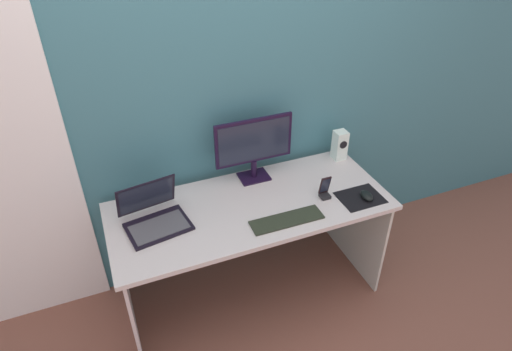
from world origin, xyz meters
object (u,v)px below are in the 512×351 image
Objects in this scene: mouse at (367,196)px; phone_in_dock at (325,190)px; laptop at (154,216)px; monitor at (254,145)px; keyboard_external at (287,220)px; speaker_right at (340,145)px.

phone_in_dock reaches higher than mouse.
laptop is 1.19m from mouse.
monitor is at bearing 144.87° from mouse.
phone_in_dock reaches higher than keyboard_external.
monitor is 4.75× the size of mouse.
speaker_right is at bearing 38.09° from keyboard_external.
monitor reaches higher than keyboard_external.
keyboard_external is 0.51m from mouse.
speaker_right is 1.41× the size of phone_in_dock.
keyboard_external is 2.90× the size of phone_in_dock.
monitor is at bearing 132.31° from phone_in_dock.
phone_in_dock is at bearing 159.17° from mouse.
laptop is at bearing 171.88° from phone_in_dock.
keyboard_external is at bearing -159.50° from phone_in_dock.
monitor is at bearing 17.03° from laptop.
monitor is at bearing -179.83° from speaker_right.
monitor is 2.44× the size of speaker_right.
mouse is 0.24m from phone_in_dock.
phone_in_dock is at bearing -8.12° from laptop.
speaker_right is at bearing 0.17° from monitor.
phone_in_dock is at bearing -131.18° from speaker_right.
speaker_right is at bearing 48.82° from phone_in_dock.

